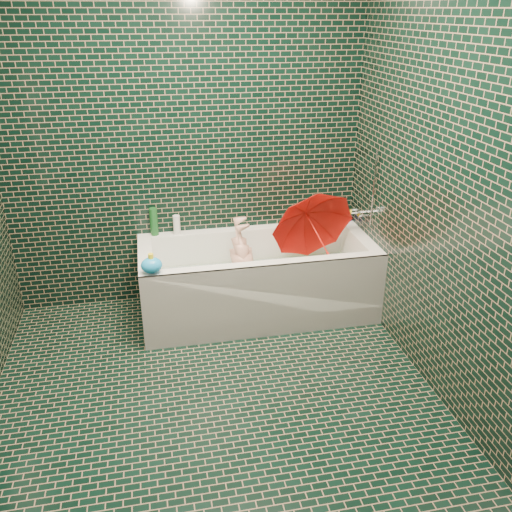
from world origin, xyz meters
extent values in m
plane|color=black|center=(0.00, 0.00, 0.00)|extent=(2.80, 2.80, 0.00)
plane|color=black|center=(0.00, 1.40, 1.25)|extent=(2.80, 0.00, 2.80)
plane|color=black|center=(0.00, -1.40, 1.25)|extent=(2.80, 0.00, 2.80)
plane|color=black|center=(1.30, 0.00, 1.25)|extent=(0.00, 2.80, 2.80)
cube|color=white|center=(0.45, 1.02, 0.07)|extent=(1.70, 0.75, 0.15)
cube|color=white|center=(0.45, 1.35, 0.35)|extent=(1.70, 0.10, 0.40)
cube|color=white|center=(0.45, 0.70, 0.35)|extent=(1.70, 0.10, 0.40)
cube|color=white|center=(1.25, 1.02, 0.35)|extent=(0.10, 0.55, 0.40)
cube|color=white|center=(-0.35, 1.02, 0.35)|extent=(0.10, 0.55, 0.40)
cube|color=white|center=(0.45, 0.66, 0.28)|extent=(1.70, 0.02, 0.55)
cube|color=green|center=(0.45, 1.02, 0.16)|extent=(1.35, 0.47, 0.01)
cube|color=silver|center=(0.45, 1.02, 0.30)|extent=(1.48, 0.53, 0.00)
cylinder|color=silver|center=(1.28, 1.02, 0.73)|extent=(0.14, 0.05, 0.05)
cylinder|color=silver|center=(1.20, 1.08, 0.73)|extent=(0.05, 0.04, 0.04)
cylinder|color=silver|center=(1.27, 0.92, 0.95)|extent=(0.01, 0.01, 0.55)
imported|color=#D79A86|center=(0.37, 1.03, 0.31)|extent=(0.89, 0.41, 0.28)
imported|color=red|center=(0.89, 0.97, 0.61)|extent=(0.83, 0.79, 0.92)
imported|color=white|center=(1.19, 1.37, 0.55)|extent=(0.11, 0.12, 0.25)
imported|color=#511E70|center=(1.25, 1.31, 0.55)|extent=(0.12, 0.12, 0.20)
imported|color=#154B1E|center=(1.06, 1.33, 0.55)|extent=(0.16, 0.16, 0.16)
cylinder|color=#154B1E|center=(0.98, 1.34, 0.66)|extent=(0.07, 0.07, 0.21)
cylinder|color=silver|center=(1.20, 1.32, 0.64)|extent=(0.05, 0.05, 0.17)
cylinder|color=#154B1E|center=(-0.27, 1.36, 0.66)|extent=(0.08, 0.08, 0.21)
cylinder|color=white|center=(-0.10, 1.34, 0.62)|extent=(0.07, 0.07, 0.15)
ellipsoid|color=yellow|center=(1.04, 1.33, 0.59)|extent=(0.11, 0.09, 0.07)
sphere|color=yellow|center=(1.08, 1.32, 0.63)|extent=(0.05, 0.05, 0.05)
cone|color=orange|center=(1.10, 1.32, 0.63)|extent=(0.02, 0.02, 0.02)
ellipsoid|color=#1990E4|center=(-0.31, 0.70, 0.61)|extent=(0.15, 0.12, 0.11)
cylinder|color=yellow|center=(-0.31, 0.70, 0.67)|extent=(0.03, 0.03, 0.04)
camera|label=1|loc=(-0.29, -2.49, 2.11)|focal=38.00mm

